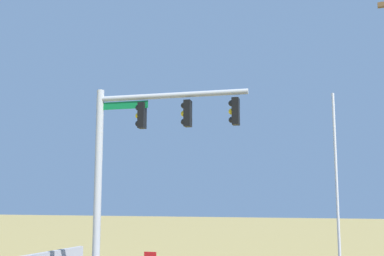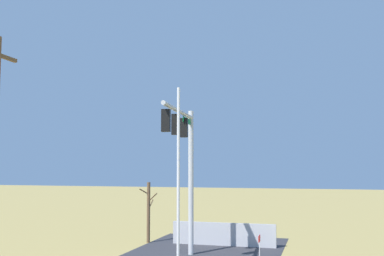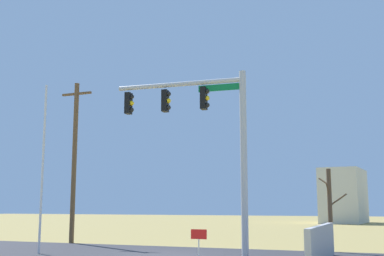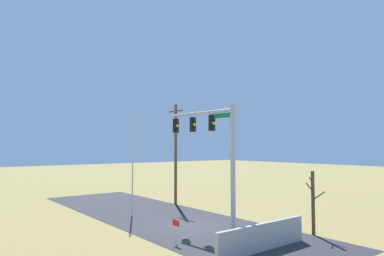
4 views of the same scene
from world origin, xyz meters
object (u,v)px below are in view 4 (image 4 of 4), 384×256
at_px(signal_mast, 214,143).
at_px(open_sign, 176,226).
at_px(utility_pole, 176,152).
at_px(flagpole, 133,166).
at_px(bare_tree, 313,202).

height_order(signal_mast, open_sign, signal_mast).
relative_size(signal_mast, utility_pole, 0.85).
bearing_deg(open_sign, utility_pole, 144.63).
xyz_separation_m(flagpole, open_sign, (7.85, -1.66, -2.72)).
relative_size(signal_mast, open_sign, 6.19).
relative_size(signal_mast, bare_tree, 2.08).
bearing_deg(flagpole, bare_tree, 26.00).
height_order(bare_tree, open_sign, bare_tree).
bearing_deg(bare_tree, signal_mast, -140.68).
bearing_deg(bare_tree, open_sign, -115.82).
relative_size(flagpole, utility_pole, 0.82).
bearing_deg(signal_mast, bare_tree, 39.32).
bearing_deg(utility_pole, bare_tree, -0.13).
bearing_deg(bare_tree, utility_pole, 179.87).
xyz_separation_m(bare_tree, open_sign, (-3.48, -7.18, -0.97)).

